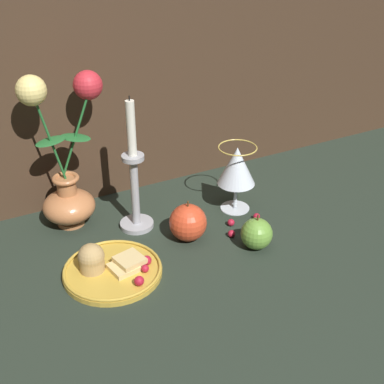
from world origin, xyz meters
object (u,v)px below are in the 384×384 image
Objects in this scene: apple_near_glass at (257,234)px; apple_beside_vase at (189,223)px; plate_with_pastries at (109,267)px; vase at (67,172)px; candlestick at (134,184)px; wine_glass at (237,168)px.

apple_beside_vase is at bearing 140.76° from apple_near_glass.
plate_with_pastries is 0.30m from apple_near_glass.
vase is 0.24m from plate_with_pastries.
candlestick is at bearing -33.89° from vase.
plate_with_pastries is 1.22× the size of wine_glass.
wine_glass is 0.17m from apple_near_glass.
candlestick reaches higher than apple_beside_vase.
candlestick is at bearing 171.07° from wine_glass.
vase reaches higher than candlestick.
wine_glass is 2.01× the size of apple_near_glass.
apple_beside_vase is at bearing -42.25° from vase.
wine_glass is at bearing 73.97° from apple_near_glass.
vase is 1.15× the size of candlestick.
wine_glass is 1.71× the size of apple_beside_vase.
apple_near_glass is (0.11, -0.09, -0.01)m from apple_beside_vase.
apple_beside_vase reaches higher than plate_with_pastries.
wine_glass is at bearing 22.20° from apple_beside_vase.
apple_beside_vase is (0.19, 0.03, 0.02)m from plate_with_pastries.
apple_beside_vase is (0.08, -0.10, -0.06)m from candlestick.
apple_near_glass is at bearing -41.20° from vase.
candlestick is 0.27m from apple_near_glass.
plate_with_pastries is 2.08× the size of apple_beside_vase.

